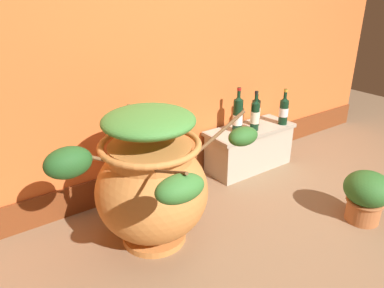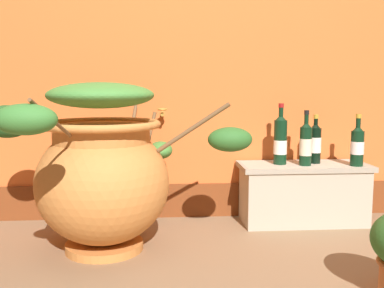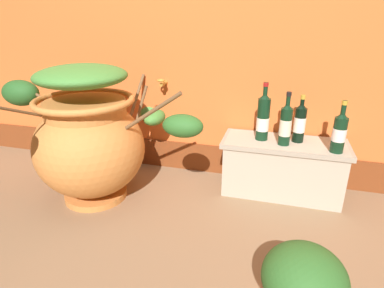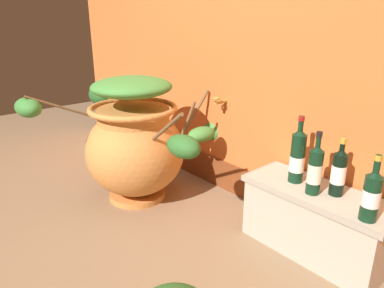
{
  "view_description": "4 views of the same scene",
  "coord_description": "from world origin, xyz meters",
  "px_view_note": "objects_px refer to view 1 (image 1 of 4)",
  "views": [
    {
      "loc": [
        -1.45,
        -1.07,
        1.43
      ],
      "look_at": [
        -0.13,
        0.78,
        0.43
      ],
      "focal_mm": 34.57,
      "sensor_mm": 36.0,
      "label": 1
    },
    {
      "loc": [
        -0.29,
        -1.57,
        0.79
      ],
      "look_at": [
        -0.12,
        0.8,
        0.49
      ],
      "focal_mm": 41.24,
      "sensor_mm": 36.0,
      "label": 2
    },
    {
      "loc": [
        0.49,
        -0.97,
        1.06
      ],
      "look_at": [
        0.02,
        0.72,
        0.36
      ],
      "focal_mm": 29.67,
      "sensor_mm": 36.0,
      "label": 3
    },
    {
      "loc": [
        1.35,
        -0.6,
        1.18
      ],
      "look_at": [
        -0.12,
        0.66,
        0.48
      ],
      "focal_mm": 33.45,
      "sensor_mm": 36.0,
      "label": 4
    }
  ],
  "objects_px": {
    "terracotta_urn": "(152,180)",
    "wine_bottle_left": "(255,114)",
    "wine_bottle_middle": "(284,110)",
    "wine_bottle_right": "(256,111)",
    "potted_shrub": "(367,195)",
    "wine_bottle_back": "(238,114)"
  },
  "relations": [
    {
      "from": "terracotta_urn",
      "to": "wine_bottle_left",
      "type": "relative_size",
      "value": 4.05
    },
    {
      "from": "wine_bottle_middle",
      "to": "potted_shrub",
      "type": "distance_m",
      "value": 0.97
    },
    {
      "from": "wine_bottle_left",
      "to": "wine_bottle_right",
      "type": "xyz_separation_m",
      "value": [
        0.08,
        0.07,
        -0.01
      ]
    },
    {
      "from": "wine_bottle_left",
      "to": "wine_bottle_right",
      "type": "distance_m",
      "value": 0.11
    },
    {
      "from": "wine_bottle_middle",
      "to": "wine_bottle_back",
      "type": "distance_m",
      "value": 0.43
    },
    {
      "from": "wine_bottle_middle",
      "to": "wine_bottle_right",
      "type": "distance_m",
      "value": 0.23
    },
    {
      "from": "wine_bottle_back",
      "to": "potted_shrub",
      "type": "distance_m",
      "value": 1.07
    },
    {
      "from": "wine_bottle_right",
      "to": "wine_bottle_back",
      "type": "bearing_deg",
      "value": -174.39
    },
    {
      "from": "wine_bottle_left",
      "to": "wine_bottle_middle",
      "type": "bearing_deg",
      "value": -7.73
    },
    {
      "from": "wine_bottle_left",
      "to": "wine_bottle_back",
      "type": "relative_size",
      "value": 0.89
    },
    {
      "from": "wine_bottle_middle",
      "to": "potted_shrub",
      "type": "relative_size",
      "value": 0.86
    },
    {
      "from": "terracotta_urn",
      "to": "wine_bottle_back",
      "type": "relative_size",
      "value": 3.62
    },
    {
      "from": "wine_bottle_middle",
      "to": "wine_bottle_back",
      "type": "bearing_deg",
      "value": 167.75
    },
    {
      "from": "wine_bottle_left",
      "to": "wine_bottle_right",
      "type": "relative_size",
      "value": 1.1
    },
    {
      "from": "wine_bottle_left",
      "to": "wine_bottle_middle",
      "type": "xyz_separation_m",
      "value": [
        0.29,
        -0.04,
        -0.01
      ]
    },
    {
      "from": "terracotta_urn",
      "to": "wine_bottle_right",
      "type": "xyz_separation_m",
      "value": [
        1.19,
        0.39,
        0.07
      ]
    },
    {
      "from": "terracotta_urn",
      "to": "wine_bottle_left",
      "type": "height_order",
      "value": "terracotta_urn"
    },
    {
      "from": "wine_bottle_right",
      "to": "terracotta_urn",
      "type": "bearing_deg",
      "value": -161.99
    },
    {
      "from": "potted_shrub",
      "to": "wine_bottle_back",
      "type": "bearing_deg",
      "value": 102.77
    },
    {
      "from": "wine_bottle_middle",
      "to": "wine_bottle_left",
      "type": "bearing_deg",
      "value": 172.27
    },
    {
      "from": "wine_bottle_middle",
      "to": "wine_bottle_right",
      "type": "bearing_deg",
      "value": 151.29
    },
    {
      "from": "wine_bottle_middle",
      "to": "wine_bottle_right",
      "type": "height_order",
      "value": "wine_bottle_middle"
    }
  ]
}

